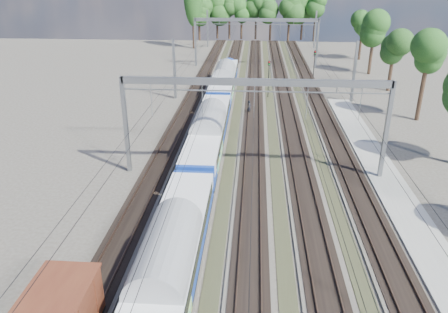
# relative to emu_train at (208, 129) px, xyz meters

# --- Properties ---
(track_bed) EXTENTS (21.00, 130.00, 0.34)m
(track_bed) POSITION_rel_emu_train_xyz_m (4.50, 10.43, -2.61)
(track_bed) COLOR #47423A
(track_bed) RESTS_ON ground
(platform) EXTENTS (3.00, 70.00, 0.30)m
(platform) POSITION_rel_emu_train_xyz_m (16.50, -14.57, -2.56)
(platform) COLOR gray
(platform) RESTS_ON ground
(catenary) EXTENTS (25.65, 130.00, 9.00)m
(catenary) POSITION_rel_emu_train_xyz_m (4.83, 18.12, 3.69)
(catenary) COLOR gray
(catenary) RESTS_ON ground
(tree_belt) EXTENTS (40.82, 100.22, 11.47)m
(tree_belt) POSITION_rel_emu_train_xyz_m (10.81, 56.72, 5.26)
(tree_belt) COLOR black
(tree_belt) RESTS_ON ground
(emu_train) EXTENTS (3.15, 66.60, 4.61)m
(emu_train) POSITION_rel_emu_train_xyz_m (0.00, 0.00, 0.00)
(emu_train) COLOR black
(emu_train) RESTS_ON ground
(worker) EXTENTS (0.58, 0.72, 1.73)m
(worker) POSITION_rel_emu_train_xyz_m (3.92, 13.86, -1.85)
(worker) COLOR black
(worker) RESTS_ON ground
(signal_near) EXTENTS (0.38, 0.35, 5.37)m
(signal_near) POSITION_rel_emu_train_xyz_m (6.50, 21.77, 0.68)
(signal_near) COLOR black
(signal_near) RESTS_ON ground
(signal_far) EXTENTS (0.38, 0.35, 5.33)m
(signal_far) POSITION_rel_emu_train_xyz_m (14.10, 30.93, 0.66)
(signal_far) COLOR black
(signal_far) RESTS_ON ground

